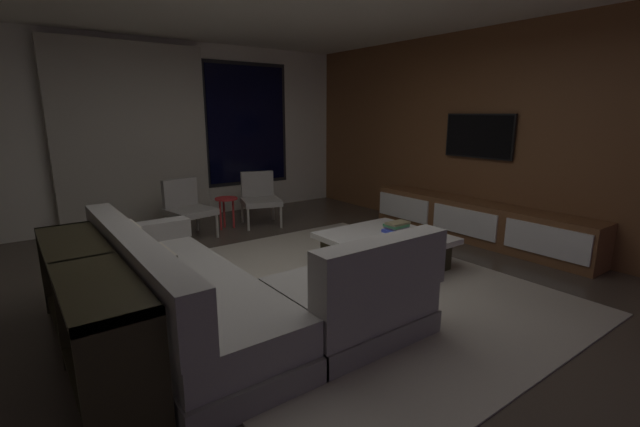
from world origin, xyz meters
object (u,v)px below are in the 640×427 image
object	(u,v)px
side_stool	(226,204)
mounted_tv	(479,136)
media_console	(477,222)
accent_chair_by_curtain	(187,205)
console_table_behind_couch	(89,303)
sectional_couch	(227,294)
coffee_table	(385,251)
book_stack_on_coffee_table	(397,227)
accent_chair_near_window	(260,196)

from	to	relation	value
side_stool	mounted_tv	bearing A→B (deg)	-42.17
media_console	mounted_tv	bearing A→B (deg)	47.51
accent_chair_by_curtain	console_table_behind_couch	bearing A→B (deg)	-121.44
sectional_couch	side_stool	bearing A→B (deg)	65.55
coffee_table	console_table_behind_couch	world-z (taller)	console_table_behind_couch
accent_chair_by_curtain	mounted_tv	distance (m)	3.98
book_stack_on_coffee_table	mounted_tv	xyz separation A→B (m)	(1.64, 0.16, 0.94)
accent_chair_near_window	coffee_table	bearing A→B (deg)	-85.90
accent_chair_by_curtain	mounted_tv	xyz separation A→B (m)	(3.15, -2.26, 0.92)
media_console	sectional_couch	bearing A→B (deg)	-175.91
console_table_behind_couch	book_stack_on_coffee_table	bearing A→B (deg)	3.13
side_stool	media_console	xyz separation A→B (m)	(2.37, -2.51, -0.12)
coffee_table	console_table_behind_couch	xyz separation A→B (m)	(-2.88, -0.14, 0.23)
sectional_couch	coffee_table	size ratio (longest dim) A/B	2.16
accent_chair_by_curtain	console_table_behind_couch	xyz separation A→B (m)	(-1.58, -2.58, -0.01)
coffee_table	accent_chair_by_curtain	distance (m)	2.78
accent_chair_by_curtain	mounted_tv	size ratio (longest dim) A/B	0.79
side_stool	console_table_behind_couch	bearing A→B (deg)	-129.49
media_console	console_table_behind_couch	size ratio (longest dim) A/B	1.48
coffee_table	accent_chair_by_curtain	xyz separation A→B (m)	(-1.30, 2.44, 0.25)
coffee_table	book_stack_on_coffee_table	distance (m)	0.31
book_stack_on_coffee_table	accent_chair_near_window	bearing A→B (deg)	98.93
accent_chair_near_window	side_stool	distance (m)	0.53
coffee_table	side_stool	world-z (taller)	side_stool
book_stack_on_coffee_table	side_stool	size ratio (longest dim) A/B	0.61
console_table_behind_couch	accent_chair_by_curtain	bearing A→B (deg)	58.56
accent_chair_near_window	mounted_tv	xyz separation A→B (m)	(2.02, -2.28, 0.92)
side_stool	book_stack_on_coffee_table	bearing A→B (deg)	-69.73
media_console	mounted_tv	xyz separation A→B (m)	(0.18, 0.20, 1.10)
sectional_couch	book_stack_on_coffee_table	bearing A→B (deg)	7.89
side_stool	console_table_behind_couch	xyz separation A→B (m)	(-2.17, -2.64, 0.05)
sectional_couch	console_table_behind_couch	xyz separation A→B (m)	(-0.91, 0.13, 0.13)
sectional_couch	coffee_table	distance (m)	1.98
book_stack_on_coffee_table	coffee_table	bearing A→B (deg)	-171.24
book_stack_on_coffee_table	mounted_tv	bearing A→B (deg)	5.44
mounted_tv	media_console	bearing A→B (deg)	-132.49
book_stack_on_coffee_table	console_table_behind_couch	bearing A→B (deg)	-176.87
accent_chair_by_curtain	side_stool	bearing A→B (deg)	5.24
side_stool	mounted_tv	world-z (taller)	mounted_tv
mounted_tv	console_table_behind_couch	size ratio (longest dim) A/B	0.47
book_stack_on_coffee_table	side_stool	bearing A→B (deg)	110.27
side_stool	console_table_behind_couch	size ratio (longest dim) A/B	0.22
sectional_couch	book_stack_on_coffee_table	size ratio (longest dim) A/B	8.87
sectional_couch	media_console	world-z (taller)	sectional_couch
console_table_behind_couch	coffee_table	bearing A→B (deg)	2.72
sectional_couch	media_console	distance (m)	3.64
console_table_behind_couch	side_stool	bearing A→B (deg)	50.51
mounted_tv	console_table_behind_couch	bearing A→B (deg)	-176.07
sectional_couch	accent_chair_by_curtain	distance (m)	2.80
sectional_couch	accent_chair_near_window	xyz separation A→B (m)	(1.79, 2.74, 0.14)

